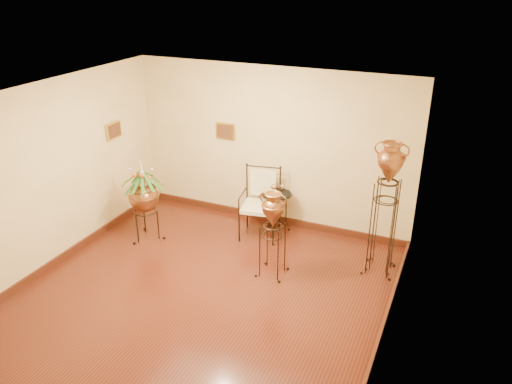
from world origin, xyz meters
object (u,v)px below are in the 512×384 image
at_px(amphora_mid, 385,208).
at_px(side_table, 276,212).
at_px(armchair, 260,204).
at_px(planter_urn, 144,194).
at_px(amphora_tall, 386,210).

distance_m(amphora_mid, side_table, 2.07).
distance_m(amphora_mid, armchair, 2.15).
bearing_deg(planter_urn, amphora_tall, 9.89).
xyz_separation_m(amphora_mid, side_table, (-1.89, 0.53, -0.67)).
xyz_separation_m(armchair, side_table, (0.20, 0.27, -0.22)).
xyz_separation_m(planter_urn, armchair, (1.73, 0.83, -0.22)).
height_order(amphora_tall, armchair, amphora_tall).
relative_size(amphora_mid, planter_urn, 1.42).
bearing_deg(amphora_tall, side_table, 166.96).
bearing_deg(planter_urn, amphora_mid, 8.47).
height_order(amphora_tall, amphora_mid, amphora_mid).
height_order(amphora_mid, armchair, amphora_mid).
relative_size(amphora_tall, amphora_mid, 0.92).
xyz_separation_m(planter_urn, side_table, (1.93, 1.10, -0.44)).
bearing_deg(amphora_tall, amphora_mid, -90.00).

